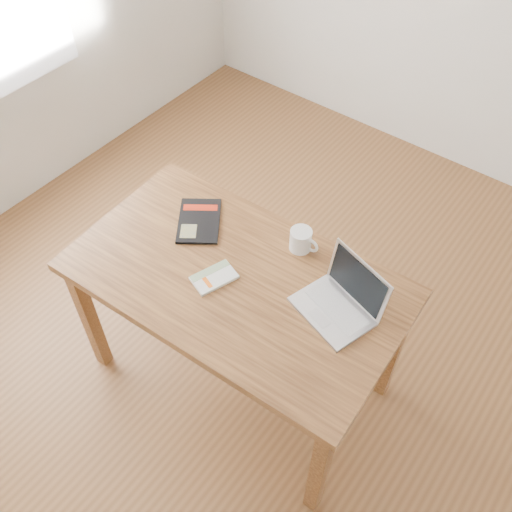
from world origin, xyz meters
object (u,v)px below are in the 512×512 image
Objects in this scene: white_guidebook at (214,277)px; laptop at (341,300)px; coffee_mug at (301,240)px; black_guidebook at (199,221)px; desk at (237,291)px.

laptop is at bearing 40.85° from white_guidebook.
coffee_mug reaches higher than white_guidebook.
desk is at bearing -59.86° from black_guidebook.
laptop is at bearing -37.40° from black_guidebook.
desk is 4.35× the size of black_guidebook.
white_guidebook reaches higher than black_guidebook.
desk is at bearing 64.05° from white_guidebook.
white_guidebook is 0.62× the size of black_guidebook.
coffee_mug is at bearing 81.52° from white_guidebook.
black_guidebook is (-0.31, 0.13, 0.10)m from desk.
laptop reaches higher than desk.
coffee_mug is (0.17, 0.33, 0.04)m from white_guidebook.
desk is 3.98× the size of laptop.
coffee_mug reaches higher than black_guidebook.
white_guidebook is (-0.06, -0.06, 0.10)m from desk.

